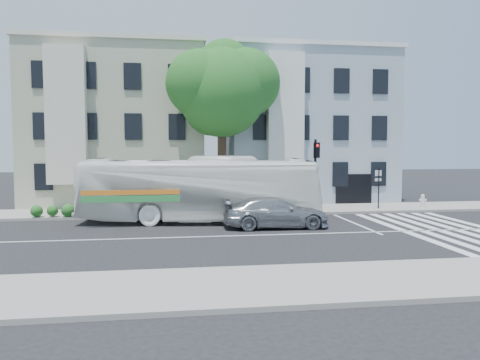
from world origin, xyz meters
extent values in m
plane|color=black|center=(0.00, 0.00, 0.00)|extent=(120.00, 120.00, 0.00)
cube|color=gray|center=(0.00, 8.00, 0.07)|extent=(80.00, 4.00, 0.15)
cube|color=gray|center=(0.00, -8.00, 0.07)|extent=(80.00, 4.00, 0.15)
cube|color=#A8B093|center=(-7.00, 15.00, 5.50)|extent=(12.00, 10.00, 11.00)
cube|color=#95A4B1|center=(7.00, 15.00, 5.50)|extent=(12.00, 10.00, 11.00)
cylinder|color=#2D2116|center=(0.00, 8.50, 2.60)|extent=(0.56, 0.56, 5.20)
sphere|color=#194E1E|center=(0.00, 8.50, 7.50)|extent=(5.60, 5.60, 5.60)
sphere|color=#194E1E|center=(1.60, 8.90, 8.20)|extent=(4.40, 4.40, 4.40)
sphere|color=#194E1E|center=(-1.40, 8.20, 8.00)|extent=(4.20, 4.20, 4.20)
sphere|color=#194E1E|center=(0.30, 9.70, 9.20)|extent=(3.80, 3.80, 3.80)
sphere|color=#194E1E|center=(-0.60, 9.10, 6.50)|extent=(3.40, 3.40, 3.40)
imported|color=white|center=(-1.66, 4.27, 1.80)|extent=(4.69, 13.18, 3.59)
imported|color=#A1A3A8|center=(2.02, 1.91, 0.77)|extent=(2.28, 5.37, 1.55)
cylinder|color=black|center=(5.37, 6.05, 2.27)|extent=(0.15, 0.15, 4.54)
cube|color=black|center=(5.37, 5.80, 3.89)|extent=(0.36, 0.31, 0.92)
sphere|color=red|center=(5.37, 5.67, 4.16)|extent=(0.17, 0.17, 0.17)
cylinder|color=white|center=(5.37, 5.90, 2.81)|extent=(0.46, 0.17, 0.48)
cylinder|color=silver|center=(13.31, 7.71, 0.48)|extent=(0.27, 0.27, 0.66)
sphere|color=silver|center=(13.31, 7.71, 0.85)|extent=(0.24, 0.24, 0.24)
cylinder|color=silver|center=(13.31, 7.71, 0.57)|extent=(0.47, 0.29, 0.15)
cylinder|color=black|center=(9.95, 7.16, 1.47)|extent=(0.07, 0.07, 2.64)
cube|color=white|center=(9.95, 7.26, 2.42)|extent=(0.47, 0.15, 0.37)
cube|color=white|center=(9.95, 7.26, 2.00)|extent=(0.47, 0.15, 0.19)
camera|label=1|loc=(-3.15, -21.04, 4.06)|focal=35.00mm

